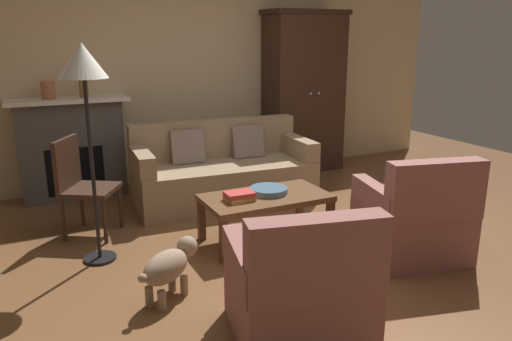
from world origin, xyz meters
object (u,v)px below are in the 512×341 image
Objects in this scene: mantel_vase_terracotta at (48,90)px; mantel_vase_bronze at (84,87)px; book_stack at (239,196)px; armchair_near_left at (300,293)px; floor_lamp at (84,74)px; dog at (169,266)px; armoire at (303,92)px; fruit_bowl at (269,190)px; couch at (223,173)px; armchair_near_right at (414,220)px; coffee_table at (266,201)px; side_chair_wooden at (80,181)px; fireplace at (72,147)px.

mantel_vase_terracotta is 0.81× the size of mantel_vase_bronze.
armchair_near_left is at bearing -99.93° from book_stack.
floor_lamp reaches higher than book_stack.
floor_lamp is 1.55m from dog.
armoire is 6.19× the size of fruit_bowl.
armchair_near_right is (0.86, -2.03, -0.00)m from couch.
armchair_near_left is (-0.56, -1.49, -0.13)m from fruit_bowl.
couch is 2.20m from armchair_near_right.
coffee_table is 4.74× the size of mantel_vase_bronze.
side_chair_wooden is (-3.02, -1.13, -0.54)m from armoire.
side_chair_wooden reaches higher than couch.
mantel_vase_bronze is 0.26× the size of side_chair_wooden.
floor_lamp reaches higher than mantel_vase_terracotta.
coffee_table is 3.25× the size of fruit_bowl.
armoire is at bearing 51.52° from coffee_table.
mantel_vase_bronze is (0.36, 0.00, 0.02)m from mantel_vase_terracotta.
floor_lamp reaches higher than side_chair_wooden.
side_chair_wooden reaches higher than coffee_table.
fruit_bowl reaches higher than dog.
armchair_near_right is (1.45, 0.61, 0.00)m from armchair_near_left.
armchair_near_right reaches higher than coffee_table.
armoire is at bearing 20.53° from side_chair_wooden.
floor_lamp is at bearing -91.04° from fireplace.
armchair_near_left is 2.24m from floor_lamp.
fruit_bowl is 0.38× the size of side_chair_wooden.
fireplace is 2.99m from armoire.
fireplace is 6.73× the size of mantel_vase_terracotta.
coffee_table is 1.18× the size of armchair_near_right.
fireplace is at bearing 174.31° from mantel_vase_bronze.
mantel_vase_terracotta reaches higher than couch.
mantel_vase_bronze is (0.18, -0.02, 0.67)m from fireplace.
mantel_vase_bronze is 0.47× the size of dog.
mantel_vase_bronze reaches higher than armchair_near_right.
armoire is at bearing -1.10° from mantel_vase_terracotta.
fruit_bowl is (-1.53, -1.95, -0.60)m from armoire.
mantel_vase_terracotta is at bearing 128.63° from fruit_bowl.
mantel_vase_terracotta is at bearing 152.28° from couch.
mantel_vase_terracotta is 1.39m from side_chair_wooden.
dog is (0.49, -2.67, -0.97)m from mantel_vase_terracotta.
dog is at bearing 173.85° from armchair_near_right.
fireplace is 2.72m from dog.
dog is at bearing -135.40° from armoire.
mantel_vase_terracotta is (-1.55, 2.05, 0.85)m from coffee_table.
mantel_vase_bronze is at bearing 178.76° from armoire.
mantel_vase_bronze reaches higher than dog.
armchair_near_right is 2.01m from dog.
fruit_bowl is 0.68× the size of dog.
book_stack is 1.02m from dog.
mantel_vase_bronze is 0.25× the size of armchair_near_left.
armchair_near_left is 1.57m from armchair_near_right.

